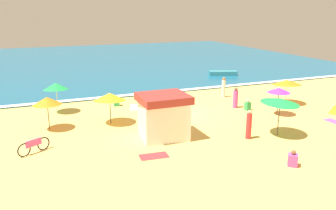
% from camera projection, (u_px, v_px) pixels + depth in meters
% --- Properties ---
extents(ground_plane, '(60.00, 60.00, 0.00)m').
position_uv_depth(ground_plane, '(180.00, 113.00, 24.39)').
color(ground_plane, '#EDBC60').
extents(ocean_water, '(60.00, 44.00, 0.10)m').
position_uv_depth(ocean_water, '(102.00, 60.00, 49.39)').
color(ocean_water, '#196084').
rests_on(ocean_water, ground_plane).
extents(wave_breaker_foam, '(57.00, 0.70, 0.01)m').
position_uv_depth(wave_breaker_foam, '(151.00, 93.00, 29.99)').
color(wave_breaker_foam, white).
rests_on(wave_breaker_foam, ocean_water).
extents(lifeguard_cabana, '(2.73, 2.50, 2.55)m').
position_uv_depth(lifeguard_cabana, '(163.00, 116.00, 19.52)').
color(lifeguard_cabana, white).
rests_on(lifeguard_cabana, ground_plane).
extents(beach_umbrella_0, '(2.52, 2.53, 1.97)m').
position_uv_depth(beach_umbrella_0, '(287.00, 82.00, 26.54)').
color(beach_umbrella_0, silver).
rests_on(beach_umbrella_0, ground_plane).
extents(beach_umbrella_1, '(3.16, 3.16, 2.33)m').
position_uv_depth(beach_umbrella_1, '(280.00, 101.00, 19.64)').
color(beach_umbrella_1, '#4C3823').
rests_on(beach_umbrella_1, ground_plane).
extents(beach_umbrella_2, '(2.07, 2.10, 2.23)m').
position_uv_depth(beach_umbrella_2, '(56.00, 86.00, 24.16)').
color(beach_umbrella_2, silver).
rests_on(beach_umbrella_2, ground_plane).
extents(beach_umbrella_3, '(2.01, 2.02, 2.08)m').
position_uv_depth(beach_umbrella_3, '(47.00, 101.00, 20.70)').
color(beach_umbrella_3, '#4C3823').
rests_on(beach_umbrella_3, ground_plane).
extents(beach_umbrella_4, '(2.69, 2.71, 2.11)m').
position_uv_depth(beach_umbrella_4, '(110.00, 97.00, 21.82)').
color(beach_umbrella_4, '#4C3823').
rests_on(beach_umbrella_4, ground_plane).
extents(beach_umbrella_5, '(1.92, 1.92, 1.97)m').
position_uv_depth(beach_umbrella_5, '(279.00, 90.00, 23.59)').
color(beach_umbrella_5, '#4C3823').
rests_on(beach_umbrella_5, ground_plane).
extents(parked_bicycle, '(1.60, 0.97, 0.76)m').
position_uv_depth(parked_bicycle, '(34.00, 146.00, 17.60)').
color(parked_bicycle, black).
rests_on(parked_bicycle, ground_plane).
extents(beachgoer_0, '(0.60, 0.60, 0.80)m').
position_uv_depth(beachgoer_0, '(293.00, 159.00, 16.14)').
color(beachgoer_0, '#D84CA5').
rests_on(beachgoer_0, ground_plane).
extents(beachgoer_1, '(0.53, 0.53, 0.83)m').
position_uv_depth(beachgoer_1, '(117.00, 101.00, 26.25)').
color(beachgoer_1, green).
rests_on(beachgoer_1, ground_plane).
extents(beachgoer_2, '(0.41, 0.41, 1.70)m').
position_uv_depth(beachgoer_2, '(249.00, 125.00, 19.46)').
color(beachgoer_2, red).
rests_on(beachgoer_2, ground_plane).
extents(beachgoer_3, '(0.40, 0.40, 0.84)m').
position_uv_depth(beachgoer_3, '(248.00, 105.00, 25.10)').
color(beachgoer_3, green).
rests_on(beachgoer_3, ground_plane).
extents(beachgoer_4, '(0.46, 0.46, 1.55)m').
position_uv_depth(beachgoer_4, '(235.00, 98.00, 25.65)').
color(beachgoer_4, '#D84CA5').
rests_on(beachgoer_4, ground_plane).
extents(beachgoer_6, '(0.45, 0.45, 1.71)m').
position_uv_depth(beachgoer_6, '(224.00, 87.00, 28.82)').
color(beachgoer_6, white).
rests_on(beachgoer_6, ground_plane).
extents(beachgoer_7, '(0.47, 0.47, 0.84)m').
position_uv_depth(beachgoer_7, '(152.00, 118.00, 22.19)').
color(beachgoer_7, black).
rests_on(beachgoer_7, ground_plane).
extents(beach_towel_0, '(1.52, 0.93, 0.01)m').
position_uv_depth(beach_towel_0, '(154.00, 156.00, 17.29)').
color(beach_towel_0, red).
rests_on(beach_towel_0, ground_plane).
extents(beach_towel_1, '(0.83, 1.18, 0.01)m').
position_uv_depth(beach_towel_1, '(334.00, 121.00, 22.68)').
color(beach_towel_1, '#D84CA5').
rests_on(beach_towel_1, ground_plane).
extents(beach_towel_2, '(1.10, 1.76, 0.01)m').
position_uv_depth(beach_towel_2, '(135.00, 107.00, 25.92)').
color(beach_towel_2, white).
rests_on(beach_towel_2, ground_plane).
extents(small_boat_0, '(3.23, 2.01, 0.46)m').
position_uv_depth(small_boat_0, '(223.00, 73.00, 38.06)').
color(small_boat_0, teal).
rests_on(small_boat_0, ocean_water).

